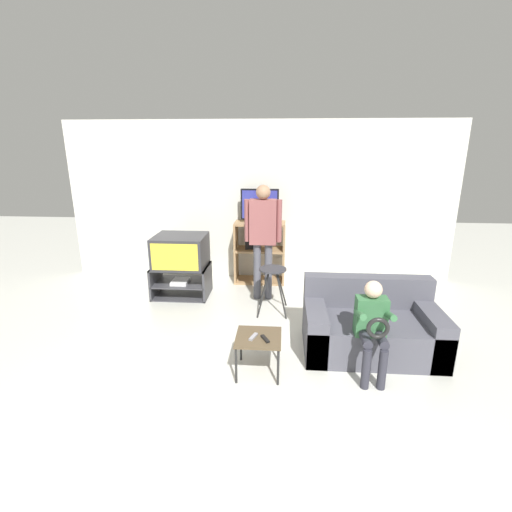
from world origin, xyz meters
TOP-DOWN VIEW (x-y plane):
  - ground_plane at (0.00, 0.00)m, footprint 18.00×18.00m
  - wall_back at (0.00, 3.94)m, footprint 6.40×0.06m
  - tv_stand at (-1.11, 2.98)m, footprint 0.83×0.58m
  - television_main at (-1.10, 2.99)m, footprint 0.75×0.66m
  - media_shelf at (0.04, 3.67)m, footprint 0.82×0.41m
  - television_flat at (0.03, 3.69)m, footprint 0.61×0.20m
  - folding_stool at (0.29, 2.50)m, footprint 0.41×0.45m
  - snack_table at (0.19, 1.07)m, footprint 0.45×0.45m
  - remote_control_black at (0.26, 1.01)m, footprint 0.10×0.14m
  - remote_control_white at (0.15, 1.05)m, footprint 0.08×0.15m
  - couch at (1.40, 1.60)m, footprint 1.45×0.86m
  - person_standing_adult at (0.13, 2.96)m, footprint 0.53×0.20m
  - person_seated_child at (1.29, 1.11)m, footprint 0.33×0.43m

SIDE VIEW (x-z plane):
  - ground_plane at x=0.00m, z-range 0.00..0.00m
  - tv_stand at x=-1.11m, z-range 0.00..0.46m
  - couch at x=1.40m, z-range -0.12..0.65m
  - snack_table at x=0.19m, z-range 0.15..0.55m
  - remote_control_black at x=0.26m, z-range 0.40..0.42m
  - remote_control_white at x=0.15m, z-range 0.40..0.42m
  - folding_stool at x=0.29m, z-range 0.20..0.83m
  - media_shelf at x=0.04m, z-range 0.01..1.02m
  - person_seated_child at x=1.29m, z-range 0.09..1.05m
  - television_main at x=-1.10m, z-range 0.47..0.93m
  - person_standing_adult at x=0.13m, z-range 0.18..1.87m
  - television_flat at x=0.03m, z-range 1.00..1.53m
  - wall_back at x=0.00m, z-range 0.00..2.60m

